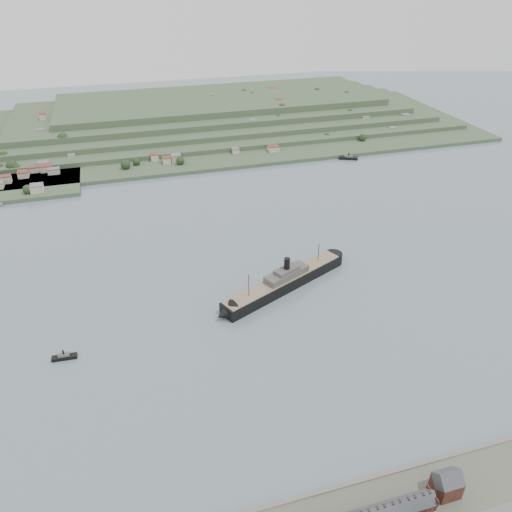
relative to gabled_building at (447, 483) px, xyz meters
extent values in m
plane|color=slate|center=(-27.50, 164.00, -8.19)|extent=(1400.00, 1400.00, 0.00)
cube|color=slate|center=(-27.50, 15.00, -6.89)|extent=(220.00, 2.00, 2.60)
cube|color=#412017|center=(-10.00, -4.00, 1.81)|extent=(0.50, 8.40, 3.00)
cube|color=black|center=(-34.75, -4.00, 3.21)|extent=(0.90, 1.40, 3.20)
cube|color=black|center=(-21.00, -4.00, 3.21)|extent=(0.90, 1.40, 3.20)
cube|color=black|center=(-15.50, -4.00, 3.21)|extent=(0.90, 1.40, 3.20)
cube|color=#412017|center=(0.00, 0.00, -1.69)|extent=(10.00, 10.00, 9.00)
cube|color=#393B40|center=(0.00, 0.00, 2.81)|extent=(10.40, 10.18, 10.18)
cube|color=#3E5337|center=(-27.50, 524.00, -6.19)|extent=(760.00, 260.00, 4.00)
cube|color=#3E5337|center=(-7.50, 549.00, -1.69)|extent=(680.00, 220.00, 5.00)
cube|color=#3E5337|center=(7.50, 564.00, 3.81)|extent=(600.00, 200.00, 6.00)
cube|color=#3E5337|center=(22.50, 579.00, 10.31)|extent=(520.00, 180.00, 7.00)
cube|color=#3E5337|center=(37.50, 594.00, 17.81)|extent=(440.00, 160.00, 8.00)
cube|color=#3E5337|center=(-227.50, 414.00, -6.19)|extent=(150.00, 90.00, 4.00)
cube|color=black|center=(-14.92, 167.20, -4.19)|extent=(99.18, 55.46, 8.00)
cone|color=black|center=(-61.65, 145.70, -4.19)|extent=(18.19, 18.19, 13.72)
cylinder|color=black|center=(31.80, 188.70, -4.19)|extent=(13.72, 13.72, 8.00)
cube|color=#7F6F54|center=(-14.92, 167.20, 0.16)|extent=(96.62, 53.47, 0.69)
cube|color=#4A4845|center=(-12.85, 168.16, 2.67)|extent=(35.45, 23.68, 4.57)
cube|color=#4A4845|center=(-12.85, 168.16, 5.76)|extent=(19.96, 14.91, 2.86)
cylinder|color=black|center=(-12.85, 168.16, 10.10)|extent=(4.11, 4.11, 10.29)
cylinder|color=#472E21|center=(-44.00, 153.82, 7.82)|extent=(0.57, 0.57, 18.29)
cylinder|color=#472E21|center=(16.22, 181.53, 6.67)|extent=(0.57, 0.57, 16.00)
cube|color=black|center=(-159.70, 135.43, -7.06)|extent=(14.23, 4.51, 2.25)
cube|color=#4A4845|center=(-159.70, 135.43, -5.38)|extent=(6.47, 3.34, 1.69)
cylinder|color=black|center=(-159.70, 135.43, -3.51)|extent=(0.94, 0.94, 3.28)
cube|color=black|center=(140.01, 389.00, -6.81)|extent=(21.27, 13.37, 2.76)
cube|color=#4A4845|center=(140.01, 389.00, -4.74)|extent=(10.36, 7.87, 2.07)
cylinder|color=black|center=(140.01, 389.00, -2.45)|extent=(1.15, 1.15, 4.02)
camera|label=1|loc=(-114.61, -102.48, 191.67)|focal=35.00mm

